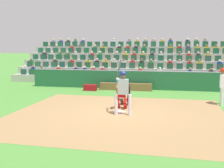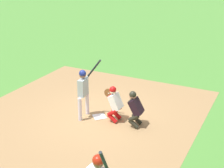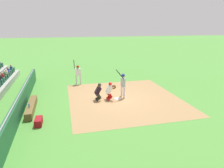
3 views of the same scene
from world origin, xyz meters
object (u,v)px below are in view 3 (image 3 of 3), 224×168
object	(u,v)px
catcher_crouching	(110,90)
dugout_bench	(31,107)
on_deck_batter	(78,73)
batter_at_plate	(123,83)
home_plate_umpire	(98,91)
equipment_duffel_bag	(39,122)
water_bottle_on_bench	(29,106)
home_plate_marker	(117,99)

from	to	relation	value
catcher_crouching	dugout_bench	size ratio (longest dim) A/B	0.40
on_deck_batter	batter_at_plate	bearing A→B (deg)	33.92
home_plate_umpire	on_deck_batter	world-z (taller)	on_deck_batter
dugout_bench	on_deck_batter	bearing A→B (deg)	146.05
batter_at_plate	catcher_crouching	bearing A→B (deg)	-77.25
batter_at_plate	dugout_bench	bearing A→B (deg)	-82.42
catcher_crouching	equipment_duffel_bag	world-z (taller)	catcher_crouching
water_bottle_on_bench	on_deck_batter	bearing A→B (deg)	148.76
equipment_duffel_bag	batter_at_plate	bearing A→B (deg)	120.06
home_plate_umpire	catcher_crouching	bearing A→B (deg)	86.02
batter_at_plate	home_plate_umpire	size ratio (longest dim) A/B	1.71
home_plate_umpire	water_bottle_on_bench	distance (m)	4.59
home_plate_marker	on_deck_batter	size ratio (longest dim) A/B	0.20
home_plate_umpire	equipment_duffel_bag	bearing A→B (deg)	-53.87
home_plate_marker	water_bottle_on_bench	world-z (taller)	water_bottle_on_bench
water_bottle_on_bench	on_deck_batter	size ratio (longest dim) A/B	0.11
home_plate_marker	equipment_duffel_bag	distance (m)	5.85
catcher_crouching	water_bottle_on_bench	distance (m)	5.35
batter_at_plate	water_bottle_on_bench	distance (m)	6.46
home_plate_marker	catcher_crouching	bearing A→B (deg)	-89.84
equipment_duffel_bag	home_plate_marker	bearing A→B (deg)	120.16
batter_at_plate	on_deck_batter	size ratio (longest dim) A/B	1.01
catcher_crouching	dugout_bench	distance (m)	5.24
catcher_crouching	on_deck_batter	distance (m)	4.82
water_bottle_on_bench	on_deck_batter	xyz separation A→B (m)	(-5.66, 3.43, 0.53)
batter_at_plate	on_deck_batter	xyz separation A→B (m)	(-4.22, -2.84, -0.03)
dugout_bench	home_plate_marker	bearing A→B (deg)	95.87
home_plate_marker	home_plate_umpire	size ratio (longest dim) A/B	0.35
home_plate_marker	water_bottle_on_bench	distance (m)	5.94
water_bottle_on_bench	home_plate_umpire	bearing A→B (deg)	105.82
dugout_bench	water_bottle_on_bench	distance (m)	0.69
catcher_crouching	dugout_bench	xyz separation A→B (m)	(0.59, -5.18, -0.50)
on_deck_batter	water_bottle_on_bench	bearing A→B (deg)	-31.24
on_deck_batter	equipment_duffel_bag	bearing A→B (deg)	-21.39
home_plate_marker	on_deck_batter	world-z (taller)	on_deck_batter
home_plate_umpire	dugout_bench	distance (m)	4.46
batter_at_plate	equipment_duffel_bag	distance (m)	6.44
equipment_duffel_bag	water_bottle_on_bench	bearing A→B (deg)	-155.35
home_plate_umpire	on_deck_batter	bearing A→B (deg)	-167.42
home_plate_marker	home_plate_umpire	distance (m)	1.53
on_deck_batter	catcher_crouching	bearing A→B (deg)	21.71
water_bottle_on_bench	equipment_duffel_bag	distance (m)	1.68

